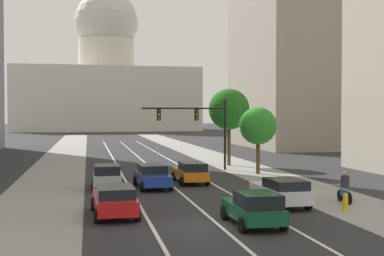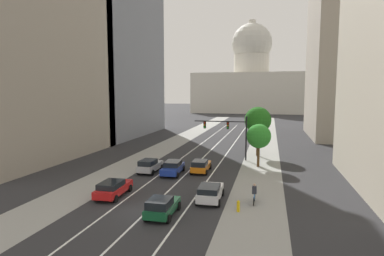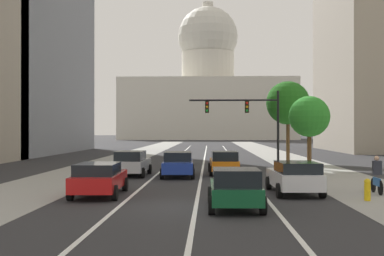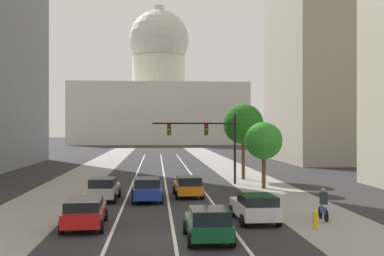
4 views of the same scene
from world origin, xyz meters
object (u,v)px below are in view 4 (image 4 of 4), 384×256
(capitol_building, at_px, (159,98))
(car_white, at_px, (255,207))
(car_orange, at_px, (188,186))
(fire_hydrant, at_px, (316,219))
(street_tree_mid_right, at_px, (264,141))
(car_red, at_px, (85,212))
(car_blue, at_px, (147,189))
(car_silver, at_px, (104,189))
(traffic_signal_mast, at_px, (208,136))
(street_tree_near_right, at_px, (243,124))
(cyclist, at_px, (323,204))
(car_green, at_px, (208,223))

(capitol_building, relative_size, car_white, 11.92)
(car_orange, bearing_deg, fire_hydrant, -156.38)
(street_tree_mid_right, bearing_deg, car_red, -129.11)
(car_blue, xyz_separation_m, fire_hydrant, (8.36, -9.95, -0.33))
(car_silver, bearing_deg, traffic_signal_mast, -38.91)
(car_white, height_order, street_tree_near_right, street_tree_near_right)
(fire_hydrant, xyz_separation_m, cyclist, (1.12, 2.17, 0.39))
(car_red, distance_m, street_tree_near_right, 25.47)
(car_green, height_order, street_tree_mid_right, street_tree_mid_right)
(car_white, distance_m, cyclist, 3.72)
(capitol_building, relative_size, car_green, 12.94)
(car_orange, distance_m, street_tree_mid_right, 8.39)
(car_orange, xyz_separation_m, car_green, (-0.00, -13.88, -0.01))
(car_silver, bearing_deg, car_blue, -92.26)
(traffic_signal_mast, bearing_deg, car_silver, -130.54)
(cyclist, height_order, street_tree_mid_right, street_tree_mid_right)
(car_silver, distance_m, car_white, 11.90)
(car_red, height_order, car_green, car_green)
(car_white, bearing_deg, car_red, 93.77)
(car_red, bearing_deg, car_silver, -2.02)
(capitol_building, distance_m, traffic_signal_mast, 112.54)
(capitol_building, xyz_separation_m, car_orange, (1.45, -119.98, -13.30))
(capitol_building, xyz_separation_m, car_blue, (-1.44, -121.63, -13.29))
(capitol_building, relative_size, car_red, 11.18)
(street_tree_near_right, bearing_deg, traffic_signal_mast, -135.10)
(traffic_signal_mast, relative_size, street_tree_mid_right, 1.35)
(traffic_signal_mast, height_order, street_tree_mid_right, traffic_signal_mast)
(car_red, relative_size, car_silver, 1.12)
(car_silver, relative_size, fire_hydrant, 4.58)
(capitol_building, bearing_deg, fire_hydrant, -86.99)
(cyclist, distance_m, street_tree_near_right, 21.55)
(car_orange, bearing_deg, street_tree_near_right, -28.85)
(capitol_building, height_order, car_orange, capitol_building)
(traffic_signal_mast, distance_m, street_tree_near_right, 5.37)
(car_silver, relative_size, street_tree_mid_right, 0.77)
(capitol_building, height_order, street_tree_near_right, capitol_building)
(car_orange, relative_size, street_tree_mid_right, 0.82)
(car_orange, bearing_deg, traffic_signal_mast, -17.55)
(traffic_signal_mast, bearing_deg, car_orange, -105.92)
(car_red, height_order, car_blue, car_blue)
(car_green, distance_m, fire_hydrant, 5.94)
(cyclist, bearing_deg, traffic_signal_mast, 15.79)
(traffic_signal_mast, bearing_deg, car_blue, -118.24)
(fire_hydrant, bearing_deg, car_silver, 137.93)
(car_red, bearing_deg, street_tree_near_right, -30.04)
(car_blue, xyz_separation_m, car_white, (5.76, -7.98, -0.01))
(traffic_signal_mast, relative_size, street_tree_near_right, 1.01)
(street_tree_mid_right, bearing_deg, capitol_building, 93.89)
(traffic_signal_mast, bearing_deg, street_tree_near_right, 44.90)
(car_orange, xyz_separation_m, fire_hydrant, (5.48, -11.60, -0.32))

